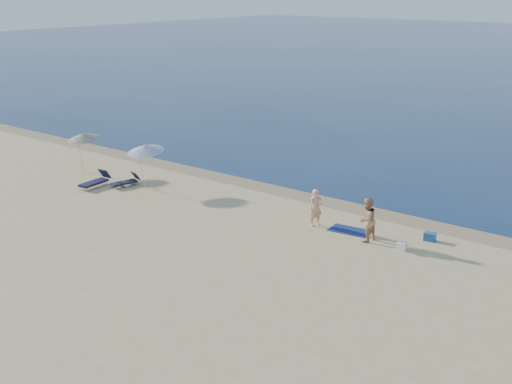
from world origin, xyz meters
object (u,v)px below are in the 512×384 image
at_px(person_left, 316,208).
at_px(blue_cooler, 430,237).
at_px(umbrella_near, 145,148).
at_px(person_right, 367,220).

relative_size(person_left, blue_cooler, 3.48).
bearing_deg(umbrella_near, person_right, 0.46).
bearing_deg(blue_cooler, person_right, -151.24).
height_order(blue_cooler, umbrella_near, umbrella_near).
height_order(person_right, blue_cooler, person_right).
xyz_separation_m(person_left, blue_cooler, (4.71, 1.41, -0.66)).
bearing_deg(person_right, umbrella_near, -78.57).
bearing_deg(person_left, person_right, -64.26).
bearing_deg(person_right, person_left, -85.68).
distance_m(person_left, person_right, 2.63).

